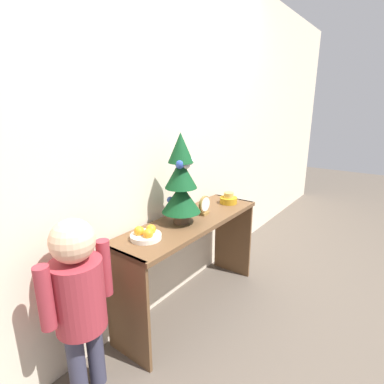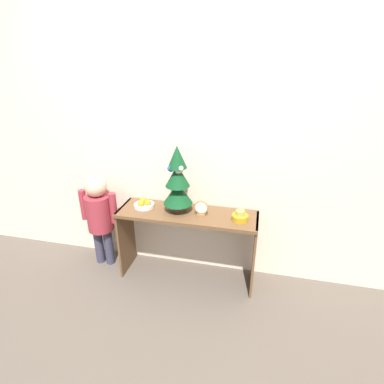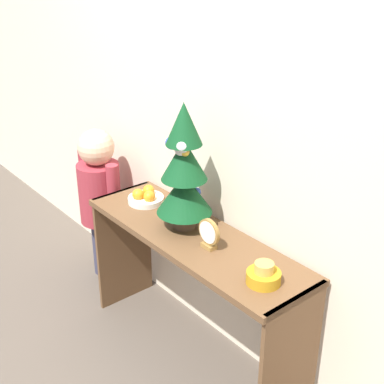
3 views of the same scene
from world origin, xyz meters
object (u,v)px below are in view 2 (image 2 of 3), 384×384
mini_tree (178,181)px  singing_bowl (240,217)px  child_figure (99,212)px  fruit_bowl (144,204)px  desk_clock (201,208)px

mini_tree → singing_bowl: (0.55, -0.05, -0.25)m
mini_tree → child_figure: (-0.79, 0.00, -0.39)m
fruit_bowl → singing_bowl: size_ratio=1.34×
child_figure → singing_bowl: bearing=-2.0°
fruit_bowl → desk_clock: (0.54, -0.05, 0.04)m
desk_clock → child_figure: child_figure is taller
desk_clock → child_figure: size_ratio=0.15×
mini_tree → singing_bowl: 0.61m
fruit_bowl → child_figure: 0.48m
fruit_bowl → mini_tree: bearing=-1.3°
desk_clock → fruit_bowl: bearing=175.1°
singing_bowl → child_figure: size_ratio=0.14×
fruit_bowl → child_figure: size_ratio=0.19×
mini_tree → fruit_bowl: bearing=178.7°
singing_bowl → desk_clock: (-0.33, 0.01, 0.03)m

